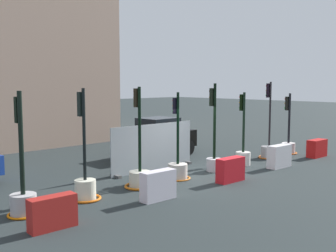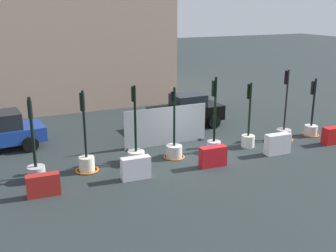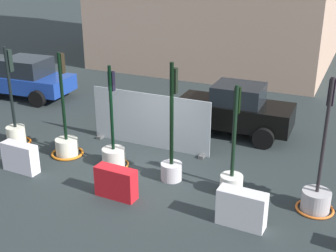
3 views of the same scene
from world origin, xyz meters
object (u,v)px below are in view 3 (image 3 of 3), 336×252
at_px(traffic_light_4, 172,155).
at_px(construction_barrier_2, 116,183).
at_px(traffic_light_1, 16,128).
at_px(construction_barrier_1, 20,158).
at_px(traffic_light_5, 232,174).
at_px(car_black_sedan, 235,110).
at_px(traffic_light_3, 113,152).
at_px(car_blue_estate, 25,78).
at_px(traffic_light_2, 67,142).
at_px(construction_barrier_3, 242,209).
at_px(traffic_light_6, 317,194).

distance_m(traffic_light_4, construction_barrier_2, 1.80).
bearing_deg(traffic_light_1, construction_barrier_1, -45.15).
bearing_deg(construction_barrier_1, traffic_light_5, 11.95).
bearing_deg(car_black_sedan, traffic_light_3, -123.47).
bearing_deg(car_blue_estate, traffic_light_2, -38.85).
distance_m(traffic_light_5, construction_barrier_3, 1.47).
bearing_deg(construction_barrier_1, traffic_light_1, 134.85).
distance_m(traffic_light_1, car_black_sedan, 7.47).
bearing_deg(construction_barrier_1, traffic_light_4, 18.01).
height_order(traffic_light_5, car_black_sedan, traffic_light_5).
bearing_deg(construction_barrier_2, construction_barrier_1, 177.80).
relative_size(traffic_light_1, construction_barrier_3, 2.79).
bearing_deg(traffic_light_1, traffic_light_2, -1.04).
height_order(construction_barrier_3, car_blue_estate, car_blue_estate).
xyz_separation_m(traffic_light_1, traffic_light_4, (5.76, -0.15, 0.21)).
bearing_deg(traffic_light_4, construction_barrier_1, -161.99).
xyz_separation_m(construction_barrier_2, car_blue_estate, (-7.90, 5.76, 0.42)).
height_order(construction_barrier_2, construction_barrier_3, construction_barrier_3).
height_order(traffic_light_1, traffic_light_2, traffic_light_2).
distance_m(traffic_light_2, construction_barrier_3, 6.30).
height_order(traffic_light_6, construction_barrier_3, traffic_light_6).
bearing_deg(traffic_light_4, car_blue_estate, 154.25).
xyz_separation_m(traffic_light_1, construction_barrier_2, (4.83, -1.65, -0.12)).
xyz_separation_m(traffic_light_2, construction_barrier_2, (2.75, -1.62, -0.02)).
height_order(traffic_light_4, traffic_light_6, traffic_light_6).
relative_size(traffic_light_5, construction_barrier_3, 2.59).
bearing_deg(car_black_sedan, traffic_light_2, -138.15).
xyz_separation_m(traffic_light_6, construction_barrier_3, (-1.52, -1.42, 0.00)).
bearing_deg(traffic_light_1, car_blue_estate, 126.78).
relative_size(construction_barrier_3, car_black_sedan, 0.29).
distance_m(traffic_light_2, construction_barrier_1, 1.59).
relative_size(construction_barrier_1, car_black_sedan, 0.28).
distance_m(traffic_light_1, traffic_light_4, 5.76).
bearing_deg(traffic_light_3, traffic_light_4, -2.13).
relative_size(traffic_light_6, construction_barrier_2, 3.05).
bearing_deg(traffic_light_2, construction_barrier_2, -30.44).
height_order(traffic_light_3, traffic_light_6, traffic_light_6).
distance_m(traffic_light_5, construction_barrier_1, 6.16).
height_order(traffic_light_2, car_blue_estate, traffic_light_2).
height_order(construction_barrier_1, construction_barrier_3, construction_barrier_3).
height_order(traffic_light_6, construction_barrier_1, traffic_light_6).
bearing_deg(construction_barrier_1, traffic_light_2, 69.57).
relative_size(construction_barrier_1, car_blue_estate, 0.27).
relative_size(traffic_light_3, traffic_light_6, 0.89).
bearing_deg(car_black_sedan, traffic_light_1, -149.07).
bearing_deg(car_blue_estate, car_black_sedan, -1.64).
bearing_deg(construction_barrier_2, traffic_light_6, 17.17).
height_order(construction_barrier_1, car_black_sedan, car_black_sedan).
bearing_deg(traffic_light_5, traffic_light_3, 177.32).
xyz_separation_m(traffic_light_1, traffic_light_5, (7.54, -0.25, 0.04)).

